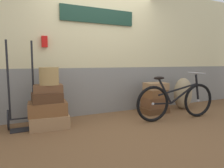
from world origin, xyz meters
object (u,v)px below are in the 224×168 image
Objects in this scene: suitcase_6 at (155,93)px; wicker_basket at (49,76)px; suitcase_1 at (48,108)px; suitcase_4 at (154,110)px; suitcase_7 at (156,86)px; burlap_sack at (183,93)px; suitcase_2 at (47,98)px; suitcase_3 at (48,88)px; suitcase_5 at (155,102)px; luggage_trolley at (22,110)px; suitcase_0 at (50,121)px; bicycle at (176,101)px.

wicker_basket is at bearing 174.15° from suitcase_6.
suitcase_1 reaches higher than suitcase_4.
suitcase_7 is 0.64× the size of burlap_sack.
suitcase_2 is at bearing 177.17° from suitcase_4.
suitcase_7 is at bearing 4.86° from suitcase_1.
suitcase_1 is 0.84× the size of burlap_sack.
burlap_sack reaches higher than suitcase_2.
burlap_sack is at bearing 6.02° from suitcase_3.
wicker_basket reaches higher than suitcase_5.
luggage_trolley is (-2.61, 0.12, -0.12)m from suitcase_6.
suitcase_7 reaches higher than suitcase_2.
suitcase_6 is at bearing -103.03° from suitcase_5.
burlap_sack is at bearing 0.86° from wicker_basket.
suitcase_7 is 0.32× the size of luggage_trolley.
burlap_sack is at bearing 1.18° from suitcase_5.
suitcase_5 is 0.34× the size of luggage_trolley.
suitcase_3 is 0.54m from luggage_trolley.
suitcase_3 is (-0.00, 0.03, 0.55)m from suitcase_0.
suitcase_3 is 1.00× the size of suitcase_7.
suitcase_0 is 0.48m from luggage_trolley.
suitcase_0 is 1.02× the size of suitcase_1.
suitcase_2 reaches higher than suitcase_0.
suitcase_6 is 0.84m from burlap_sack.
bicycle reaches higher than suitcase_6.
suitcase_7 is 0.85m from burlap_sack.
luggage_trolley is at bearing 177.68° from suitcase_5.
suitcase_6 reaches higher than suitcase_4.
luggage_trolley is (-2.60, 0.10, 0.25)m from suitcase_4.
suitcase_4 is (2.22, 0.05, -0.45)m from suitcase_2.
suitcase_2 is at bearing -174.26° from suitcase_7.
suitcase_4 is 0.39× the size of luggage_trolley.
suitcase_5 is (2.20, 0.01, -0.42)m from suitcase_3.
burlap_sack is at bearing -1.24° from luggage_trolley.
wicker_basket reaches higher than bicycle.
suitcase_3 reaches higher than suitcase_7.
suitcase_5 is 0.35m from suitcase_7.
suitcase_5 is 2.28m from wicker_basket.
suitcase_4 is at bearing 0.89° from suitcase_2.
suitcase_5 is 0.59m from bicycle.
suitcase_2 reaches higher than suitcase_4.
suitcase_3 is at bearing 173.63° from suitcase_6.
suitcase_3 is (0.02, 0.05, 0.14)m from suitcase_2.
suitcase_0 is 2.35m from bicycle.
suitcase_1 is 1.30× the size of suitcase_2.
suitcase_0 is 2.26m from suitcase_7.
suitcase_4 is 0.17m from suitcase_5.
bicycle is at bearing -13.67° from wicker_basket.
suitcase_7 is (2.24, 0.03, 0.07)m from suitcase_2.
suitcase_2 is 2.23m from suitcase_6.
suitcase_1 is at bearing 166.20° from bicycle.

